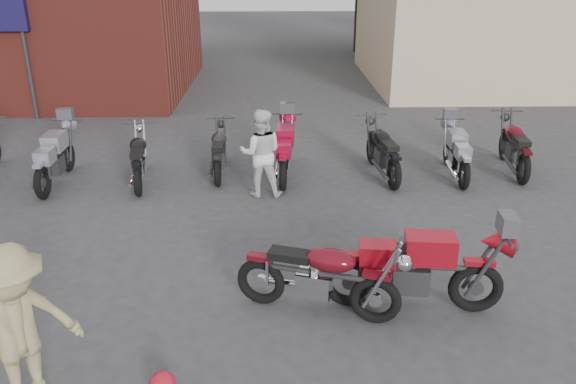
{
  "coord_description": "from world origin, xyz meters",
  "views": [
    {
      "loc": [
        0.02,
        -5.67,
        4.17
      ],
      "look_at": [
        0.2,
        2.19,
        0.9
      ],
      "focal_mm": 35.0,
      "sensor_mm": 36.0,
      "label": 1
    }
  ],
  "objects_px": {
    "sportbike": "(418,265)",
    "row_bike_4": "(285,148)",
    "row_bike_1": "(54,155)",
    "person_light": "(261,153)",
    "vintage_motorcycle": "(320,272)",
    "row_bike_7": "(515,144)",
    "row_bike_2": "(139,155)",
    "row_bike_5": "(383,148)",
    "person_tan": "(18,332)",
    "row_bike_3": "(219,149)",
    "row_bike_6": "(457,150)",
    "helmet": "(163,384)"
  },
  "relations": [
    {
      "from": "sportbike",
      "to": "row_bike_4",
      "type": "distance_m",
      "value": 5.08
    },
    {
      "from": "row_bike_1",
      "to": "person_light",
      "type": "bearing_deg",
      "value": -100.95
    },
    {
      "from": "vintage_motorcycle",
      "to": "sportbike",
      "type": "height_order",
      "value": "sportbike"
    },
    {
      "from": "vintage_motorcycle",
      "to": "row_bike_7",
      "type": "bearing_deg",
      "value": 66.71
    },
    {
      "from": "sportbike",
      "to": "row_bike_2",
      "type": "xyz_separation_m",
      "value": [
        -4.49,
        4.56,
        -0.07
      ]
    },
    {
      "from": "row_bike_4",
      "to": "person_light",
      "type": "bearing_deg",
      "value": 158.72
    },
    {
      "from": "person_light",
      "to": "row_bike_5",
      "type": "xyz_separation_m",
      "value": [
        2.47,
        0.97,
        -0.23
      ]
    },
    {
      "from": "row_bike_2",
      "to": "row_bike_5",
      "type": "xyz_separation_m",
      "value": [
        4.92,
        0.24,
        0.04
      ]
    },
    {
      "from": "person_tan",
      "to": "vintage_motorcycle",
      "type": "bearing_deg",
      "value": -16.46
    },
    {
      "from": "row_bike_3",
      "to": "row_bike_7",
      "type": "distance_m",
      "value": 6.18
    },
    {
      "from": "row_bike_2",
      "to": "row_bike_4",
      "type": "height_order",
      "value": "row_bike_4"
    },
    {
      "from": "person_tan",
      "to": "row_bike_4",
      "type": "xyz_separation_m",
      "value": [
        2.65,
        6.47,
        -0.31
      ]
    },
    {
      "from": "row_bike_5",
      "to": "row_bike_2",
      "type": "bearing_deg",
      "value": 86.18
    },
    {
      "from": "vintage_motorcycle",
      "to": "row_bike_7",
      "type": "distance_m",
      "value": 6.78
    },
    {
      "from": "row_bike_5",
      "to": "row_bike_6",
      "type": "height_order",
      "value": "row_bike_5"
    },
    {
      "from": "row_bike_3",
      "to": "row_bike_7",
      "type": "relative_size",
      "value": 0.9
    },
    {
      "from": "person_tan",
      "to": "row_bike_7",
      "type": "distance_m",
      "value": 10.01
    },
    {
      "from": "row_bike_5",
      "to": "row_bike_6",
      "type": "bearing_deg",
      "value": -99.3
    },
    {
      "from": "person_light",
      "to": "row_bike_1",
      "type": "bearing_deg",
      "value": -8.37
    },
    {
      "from": "row_bike_2",
      "to": "row_bike_6",
      "type": "bearing_deg",
      "value": -97.78
    },
    {
      "from": "person_tan",
      "to": "row_bike_5",
      "type": "xyz_separation_m",
      "value": [
        4.65,
        6.44,
        -0.31
      ]
    },
    {
      "from": "row_bike_1",
      "to": "row_bike_7",
      "type": "bearing_deg",
      "value": -88.43
    },
    {
      "from": "helmet",
      "to": "person_tan",
      "type": "xyz_separation_m",
      "value": [
        -1.26,
        -0.16,
        0.78
      ]
    },
    {
      "from": "person_light",
      "to": "row_bike_1",
      "type": "relative_size",
      "value": 0.81
    },
    {
      "from": "person_light",
      "to": "row_bike_7",
      "type": "bearing_deg",
      "value": -166.29
    },
    {
      "from": "sportbike",
      "to": "row_bike_3",
      "type": "height_order",
      "value": "sportbike"
    },
    {
      "from": "row_bike_4",
      "to": "row_bike_5",
      "type": "bearing_deg",
      "value": -86.84
    },
    {
      "from": "row_bike_6",
      "to": "person_tan",
      "type": "bearing_deg",
      "value": 140.15
    },
    {
      "from": "row_bike_6",
      "to": "row_bike_7",
      "type": "xyz_separation_m",
      "value": [
        1.31,
        0.29,
        0.05
      ]
    },
    {
      "from": "row_bike_3",
      "to": "person_light",
      "type": "bearing_deg",
      "value": -144.51
    },
    {
      "from": "row_bike_5",
      "to": "vintage_motorcycle",
      "type": "bearing_deg",
      "value": 154.57
    },
    {
      "from": "sportbike",
      "to": "row_bike_4",
      "type": "bearing_deg",
      "value": 114.2
    },
    {
      "from": "row_bike_1",
      "to": "row_bike_6",
      "type": "relative_size",
      "value": 1.07
    },
    {
      "from": "helmet",
      "to": "person_light",
      "type": "height_order",
      "value": "person_light"
    },
    {
      "from": "sportbike",
      "to": "helmet",
      "type": "bearing_deg",
      "value": -147.19
    },
    {
      "from": "helmet",
      "to": "person_light",
      "type": "bearing_deg",
      "value": 80.23
    },
    {
      "from": "row_bike_4",
      "to": "row_bike_3",
      "type": "bearing_deg",
      "value": 86.87
    },
    {
      "from": "vintage_motorcycle",
      "to": "helmet",
      "type": "relative_size",
      "value": 7.39
    },
    {
      "from": "person_light",
      "to": "row_bike_7",
      "type": "xyz_separation_m",
      "value": [
        5.29,
        1.19,
        -0.23
      ]
    },
    {
      "from": "vintage_motorcycle",
      "to": "row_bike_5",
      "type": "bearing_deg",
      "value": 89.23
    },
    {
      "from": "row_bike_6",
      "to": "vintage_motorcycle",
      "type": "bearing_deg",
      "value": 150.79
    },
    {
      "from": "person_tan",
      "to": "helmet",
      "type": "bearing_deg",
      "value": -36.76
    },
    {
      "from": "person_tan",
      "to": "row_bike_4",
      "type": "height_order",
      "value": "person_tan"
    },
    {
      "from": "row_bike_5",
      "to": "helmet",
      "type": "bearing_deg",
      "value": 145.01
    },
    {
      "from": "vintage_motorcycle",
      "to": "helmet",
      "type": "height_order",
      "value": "vintage_motorcycle"
    },
    {
      "from": "sportbike",
      "to": "row_bike_1",
      "type": "distance_m",
      "value": 7.62
    },
    {
      "from": "helmet",
      "to": "row_bike_2",
      "type": "xyz_separation_m",
      "value": [
        -1.54,
        6.03,
        0.44
      ]
    },
    {
      "from": "row_bike_2",
      "to": "row_bike_6",
      "type": "xyz_separation_m",
      "value": [
        6.43,
        0.17,
        -0.0
      ]
    },
    {
      "from": "person_tan",
      "to": "row_bike_3",
      "type": "relative_size",
      "value": 0.97
    },
    {
      "from": "row_bike_4",
      "to": "row_bike_2",
      "type": "bearing_deg",
      "value": 99.44
    }
  ]
}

